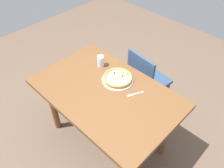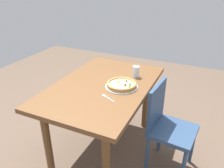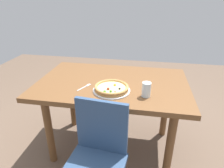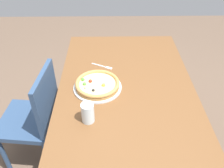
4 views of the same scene
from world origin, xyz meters
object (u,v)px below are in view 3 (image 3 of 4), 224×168
chair_near (97,158)px  drinking_glass (146,90)px  pizza (112,88)px  plate (112,90)px  dining_table (112,91)px  fork (85,87)px

chair_near → drinking_glass: drinking_glass is taller
chair_near → pizza: (0.02, 0.47, 0.32)m
chair_near → plate: size_ratio=2.79×
plate → dining_table: bearing=97.9°
chair_near → fork: bearing=-60.1°
plate → drinking_glass: size_ratio=2.63×
fork → pizza: bearing=-72.6°
dining_table → pizza: 0.23m
fork → drinking_glass: size_ratio=1.30×
dining_table → chair_near: (0.01, -0.66, -0.19)m
dining_table → drinking_glass: drinking_glass is taller
pizza → chair_near: bearing=-92.4°
plate → fork: bearing=171.7°
chair_near → plate: bearing=-86.4°
plate → pizza: (0.00, -0.00, 0.03)m
pizza → drinking_glass: drinking_glass is taller
plate → chair_near: bearing=-92.4°
chair_near → pizza: bearing=-86.4°
chair_near → pizza: size_ratio=3.04×
dining_table → drinking_glass: (0.31, -0.23, 0.16)m
dining_table → fork: bearing=-144.6°
fork → drinking_glass: bearing=-72.5°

